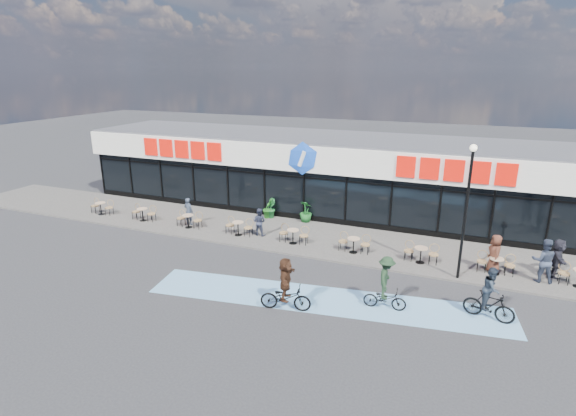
% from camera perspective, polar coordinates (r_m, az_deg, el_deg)
% --- Properties ---
extents(ground, '(120.00, 120.00, 0.00)m').
position_cam_1_polar(ground, '(20.51, -4.83, -7.63)').
color(ground, '#28282B').
rests_on(ground, ground).
extents(sidewalk, '(44.00, 5.00, 0.10)m').
position_cam_1_polar(sidewalk, '(24.26, -0.04, -3.36)').
color(sidewalk, '#5A5650').
rests_on(sidewalk, ground).
extents(bike_lane, '(14.17, 4.13, 0.01)m').
position_cam_1_polar(bike_lane, '(17.92, 4.68, -11.55)').
color(bike_lane, '#669AC0').
rests_on(bike_lane, ground).
extents(building, '(30.60, 6.57, 4.75)m').
position_cam_1_polar(building, '(28.49, 4.08, 4.58)').
color(building, black).
rests_on(building, ground).
extents(lamp_post, '(0.28, 0.28, 5.71)m').
position_cam_1_polar(lamp_post, '(19.52, 21.75, 0.66)').
color(lamp_post, black).
rests_on(lamp_post, sidewalk).
extents(bistro_set_0, '(1.54, 0.62, 0.90)m').
position_cam_1_polar(bistro_set_0, '(29.56, -22.57, 0.15)').
color(bistro_set_0, tan).
rests_on(bistro_set_0, sidewalk).
extents(bistro_set_1, '(1.54, 0.62, 0.90)m').
position_cam_1_polar(bistro_set_1, '(27.50, -17.87, -0.58)').
color(bistro_set_1, tan).
rests_on(bistro_set_1, sidewalk).
extents(bistro_set_2, '(1.54, 0.62, 0.90)m').
position_cam_1_polar(bistro_set_2, '(25.65, -12.45, -1.41)').
color(bistro_set_2, tan).
rests_on(bistro_set_2, sidewalk).
extents(bistro_set_3, '(1.54, 0.62, 0.90)m').
position_cam_1_polar(bistro_set_3, '(24.08, -6.26, -2.34)').
color(bistro_set_3, tan).
rests_on(bistro_set_3, sidewalk).
extents(bistro_set_4, '(1.54, 0.62, 0.90)m').
position_cam_1_polar(bistro_set_4, '(22.84, 0.72, -3.36)').
color(bistro_set_4, tan).
rests_on(bistro_set_4, sidewalk).
extents(bistro_set_5, '(1.54, 0.62, 0.90)m').
position_cam_1_polar(bistro_set_5, '(21.97, 8.38, -4.42)').
color(bistro_set_5, tan).
rests_on(bistro_set_5, sidewalk).
extents(bistro_set_6, '(1.54, 0.62, 0.90)m').
position_cam_1_polar(bistro_set_6, '(21.53, 16.54, -5.46)').
color(bistro_set_6, tan).
rests_on(bistro_set_6, sidewalk).
extents(bistro_set_7, '(1.54, 0.62, 0.90)m').
position_cam_1_polar(bistro_set_7, '(21.54, 24.88, -6.41)').
color(bistro_set_7, tan).
rests_on(bistro_set_7, sidewalk).
extents(potted_plant_left, '(0.77, 0.81, 1.15)m').
position_cam_1_polar(potted_plant_left, '(26.64, -2.22, -0.02)').
color(potted_plant_left, '#1B5F29').
rests_on(potted_plant_left, sidewalk).
extents(potted_plant_mid, '(0.65, 0.74, 1.17)m').
position_cam_1_polar(potted_plant_mid, '(26.62, -2.57, -0.01)').
color(potted_plant_mid, '#20671D').
rests_on(potted_plant_mid, sidewalk).
extents(potted_plant_right, '(0.86, 0.86, 1.24)m').
position_cam_1_polar(potted_plant_right, '(25.90, 2.28, -0.43)').
color(potted_plant_right, '#18551E').
rests_on(potted_plant_right, sidewalk).
extents(patron_left, '(0.61, 0.43, 1.57)m').
position_cam_1_polar(patron_left, '(26.01, -12.51, -0.39)').
color(patron_left, '#2B3443').
rests_on(patron_left, sidewalk).
extents(patron_right, '(0.74, 0.59, 1.49)m').
position_cam_1_polar(patron_right, '(23.82, -3.68, -1.76)').
color(patron_right, '#2D3146').
rests_on(patron_right, sidewalk).
extents(pedestrian_a, '(0.73, 0.95, 1.73)m').
position_cam_1_polar(pedestrian_a, '(21.47, 24.77, -5.28)').
color(pedestrian_a, '#4B271A').
rests_on(pedestrian_a, sidewalk).
extents(pedestrian_b, '(0.56, 1.59, 1.70)m').
position_cam_1_polar(pedestrian_b, '(22.29, 31.03, -5.46)').
color(pedestrian_b, '#22222A').
rests_on(pedestrian_b, sidewalk).
extents(pedestrian_c, '(0.97, 0.78, 1.89)m').
position_cam_1_polar(pedestrian_c, '(21.45, 29.71, -5.80)').
color(pedestrian_c, '#323B4E').
rests_on(pedestrian_c, sidewalk).
extents(cyclist_a, '(1.62, 1.11, 2.10)m').
position_cam_1_polar(cyclist_a, '(17.24, 12.29, -9.68)').
color(cyclist_a, black).
rests_on(cyclist_a, ground).
extents(cyclist_b, '(1.85, 0.88, 2.01)m').
position_cam_1_polar(cyclist_b, '(17.77, 24.27, -10.42)').
color(cyclist_b, black).
rests_on(cyclist_b, ground).
extents(cyclist_c, '(2.01, 1.59, 2.09)m').
position_cam_1_polar(cyclist_c, '(16.81, -0.31, -10.19)').
color(cyclist_c, black).
rests_on(cyclist_c, ground).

